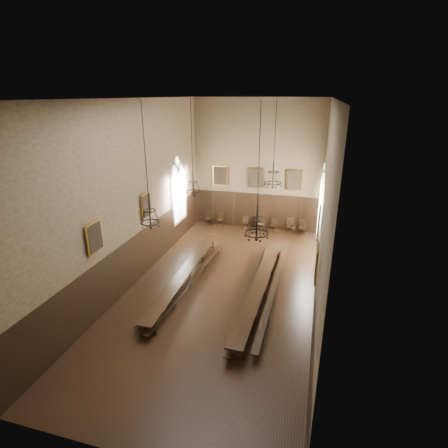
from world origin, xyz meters
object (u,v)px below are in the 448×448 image
at_px(chair_1, 220,222).
at_px(chair_4, 261,226).
at_px(bench_right_outer, 274,288).
at_px(table_left, 186,276).
at_px(chair_0, 208,221).
at_px(bench_left_inner, 191,283).
at_px(chandelier_back_left, 193,185).
at_px(chair_6, 290,228).
at_px(chandelier_front_left, 150,214).
at_px(chair_7, 302,230).
at_px(chandelier_back_right, 273,178).
at_px(bench_left_outer, 176,276).
at_px(table_right, 260,289).
at_px(chandelier_front_right, 257,226).
at_px(chair_5, 273,227).
at_px(bench_right_inner, 249,290).
at_px(chair_3, 246,225).

xyz_separation_m(chair_1, chair_4, (3.05, -0.11, 0.02)).
bearing_deg(bench_right_outer, chair_4, 104.09).
height_order(table_left, chair_0, chair_0).
distance_m(bench_left_inner, chandelier_back_left, 5.05).
relative_size(chair_6, chandelier_front_left, 0.22).
distance_m(chair_4, chair_7, 2.88).
bearing_deg(chandelier_back_left, chair_6, 53.79).
bearing_deg(chair_1, table_left, -79.80).
bearing_deg(chair_0, chandelier_front_left, -82.67).
bearing_deg(chair_6, bench_right_outer, -105.10).
relative_size(chandelier_back_right, chandelier_front_left, 0.89).
height_order(bench_left_inner, chair_4, chair_4).
relative_size(bench_left_outer, chandelier_back_left, 1.91).
height_order(table_left, chair_4, chair_4).
bearing_deg(bench_left_outer, chair_6, 58.88).
xyz_separation_m(chair_1, chair_7, (5.93, -0.10, 0.02)).
bearing_deg(chair_7, chandelier_front_left, -116.62).
height_order(chair_4, chandelier_back_right, chandelier_back_right).
bearing_deg(bench_left_outer, chandelier_back_left, 79.71).
distance_m(chair_4, chandelier_back_right, 7.54).
relative_size(table_right, chair_1, 10.60).
distance_m(bench_right_outer, chandelier_front_left, 7.18).
distance_m(chair_7, chandelier_back_left, 9.53).
bearing_deg(bench_left_inner, chandelier_back_right, 42.31).
xyz_separation_m(chair_1, chandelier_back_left, (0.38, -6.49, 4.40)).
height_order(chair_1, chandelier_front_right, chandelier_front_right).
distance_m(chair_5, chandelier_front_right, 11.56).
bearing_deg(chair_4, bench_right_outer, -72.37).
relative_size(table_left, chandelier_front_left, 2.00).
xyz_separation_m(bench_right_inner, chair_0, (-4.90, 8.84, 0.01)).
bearing_deg(chair_0, chair_1, 0.31).
distance_m(bench_left_inner, chair_3, 8.85).
height_order(chair_3, chandelier_front_right, chandelier_front_right).
xyz_separation_m(bench_left_outer, chandelier_back_right, (4.43, 2.73, 4.88)).
xyz_separation_m(bench_right_inner, bench_right_outer, (1.15, 0.49, 0.00)).
bearing_deg(chandelier_back_right, chair_6, 83.34).
height_order(bench_left_inner, chair_6, chair_6).
bearing_deg(chair_3, chandelier_back_right, -83.53).
xyz_separation_m(bench_right_inner, chair_1, (-3.97, 8.83, -0.00)).
bearing_deg(chair_6, bench_left_outer, -136.17).
bearing_deg(bench_left_inner, chair_5, 71.74).
xyz_separation_m(chair_7, chandelier_back_right, (-1.47, -5.62, 4.85)).
height_order(chair_0, chair_7, chair_7).
bearing_deg(chandelier_front_right, chair_7, 82.73).
distance_m(bench_left_inner, chair_0, 9.08).
height_order(table_right, chair_7, chair_7).
bearing_deg(table_right, chandelier_back_right, 90.38).
bearing_deg(table_left, chandelier_front_right, -30.26).
relative_size(chair_0, chair_1, 1.05).
xyz_separation_m(chair_3, chair_7, (3.98, -0.03, 0.02)).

